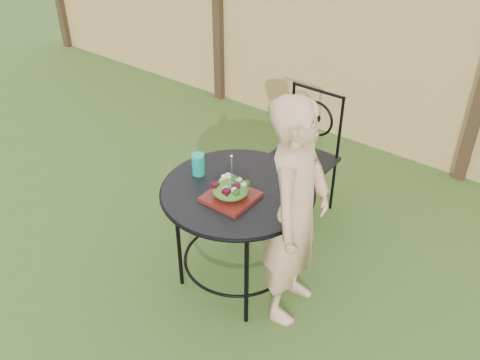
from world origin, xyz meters
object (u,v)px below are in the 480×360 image
at_px(diner, 296,214).
at_px(salad_plate, 231,197).
at_px(patio_chair, 303,153).
at_px(patio_table, 238,207).

bearing_deg(diner, salad_plate, 96.44).
distance_m(patio_chair, salad_plate, 1.03).
relative_size(patio_chair, salad_plate, 3.52).
bearing_deg(patio_table, salad_plate, -74.68).
distance_m(patio_chair, diner, 1.03).
height_order(patio_chair, diner, diner).
xyz_separation_m(patio_table, diner, (0.40, 0.01, 0.13)).
height_order(patio_table, salad_plate, salad_plate).
xyz_separation_m(patio_table, salad_plate, (0.03, -0.10, 0.15)).
distance_m(patio_table, diner, 0.42).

